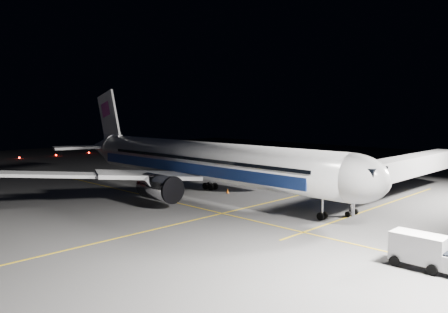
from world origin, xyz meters
TOP-DOWN VIEW (x-y plane):
  - ground at (0.00, 0.00)m, footprint 200.00×200.00m
  - guide_line_main at (10.00, 0.00)m, footprint 0.25×80.00m
  - guide_line_cross at (0.00, -6.00)m, footprint 70.00×0.25m
  - guide_line_side at (22.00, 10.00)m, footprint 0.25×40.00m
  - airliner at (-1.08, 0.00)m, footprint 61.48×54.22m
  - jet_bridge at (22.00, 18.06)m, footprint 3.60×34.40m
  - taxiway_lights at (-72.00, 0.00)m, footprint 0.44×60.44m
  - service_truck at (34.96, -7.95)m, footprint 5.47×2.51m
  - baggage_tug at (-0.26, 20.03)m, footprint 2.29×1.93m
  - safety_cone_a at (-2.44, 13.96)m, footprint 0.35×0.35m
  - safety_cone_b at (1.21, 4.00)m, footprint 0.45×0.45m
  - safety_cone_c at (3.80, 14.00)m, footprint 0.42×0.42m

SIDE VIEW (x-z plane):
  - ground at x=0.00m, z-range 0.00..0.00m
  - guide_line_main at x=10.00m, z-range 0.00..0.01m
  - guide_line_cross at x=0.00m, z-range 0.00..0.01m
  - guide_line_side at x=22.00m, z-range 0.00..0.01m
  - taxiway_lights at x=-72.00m, z-range 0.00..0.44m
  - safety_cone_a at x=-2.44m, z-range 0.00..0.52m
  - safety_cone_c at x=3.80m, z-range 0.00..0.63m
  - safety_cone_b at x=1.21m, z-range 0.00..0.68m
  - baggage_tug at x=-0.26m, z-range -0.06..1.47m
  - service_truck at x=34.96m, z-range 0.10..2.87m
  - jet_bridge at x=22.00m, z-range 1.43..7.73m
  - airliner at x=-1.08m, z-range -3.16..13.48m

